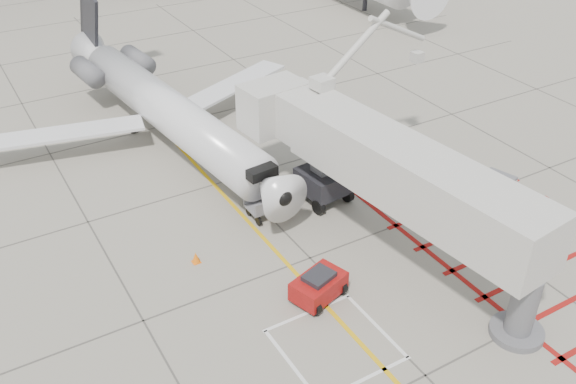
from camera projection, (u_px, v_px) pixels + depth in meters
ground_plane at (361, 310)px, 26.52m from camera, size 260.00×260.00×0.00m
regional_jet at (182, 100)px, 35.45m from camera, size 24.10×29.08×7.08m
jet_bridge at (410, 188)px, 27.62m from camera, size 10.68×19.22×7.35m
pushback_tug at (319, 285)px, 26.83m from camera, size 2.62×2.06×1.34m
baggage_cart at (268, 204)px, 31.96m from camera, size 2.12×1.35×1.33m
ground_power_unit at (489, 199)px, 31.76m from camera, size 2.83×2.11×2.00m
cone_nose at (196, 257)px, 29.03m from camera, size 0.39×0.39×0.54m
cone_side at (274, 213)px, 32.01m from camera, size 0.35×0.35×0.49m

